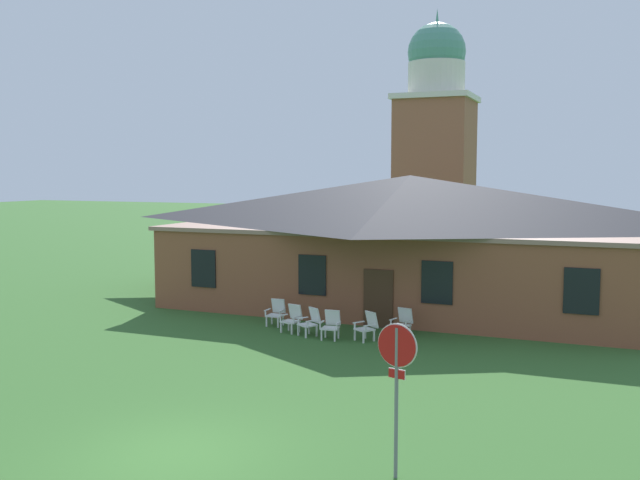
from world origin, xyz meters
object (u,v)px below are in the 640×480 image
at_px(stop_sign, 397,369).
at_px(lawn_chair_middle, 331,324).
at_px(lawn_chair_left_end, 310,321).
at_px(lawn_chair_far_side, 403,322).
at_px(lawn_chair_by_porch, 276,312).
at_px(lawn_chair_near_door, 292,318).
at_px(lawn_chair_right_end, 367,326).

relative_size(stop_sign, lawn_chair_middle, 2.99).
relative_size(lawn_chair_left_end, lawn_chair_middle, 1.00).
distance_m(lawn_chair_middle, lawn_chair_far_side, 2.47).
height_order(lawn_chair_left_end, lawn_chair_far_side, same).
height_order(lawn_chair_by_porch, lawn_chair_left_end, same).
bearing_deg(stop_sign, lawn_chair_left_end, 121.02).
bearing_deg(lawn_chair_near_door, lawn_chair_middle, -15.12).
bearing_deg(lawn_chair_by_porch, lawn_chair_right_end, -13.89).
bearing_deg(lawn_chair_by_porch, lawn_chair_left_end, -29.63).
height_order(lawn_chair_middle, lawn_chair_far_side, same).
height_order(lawn_chair_left_end, lawn_chair_right_end, same).
relative_size(lawn_chair_right_end, lawn_chair_far_side, 1.00).
distance_m(lawn_chair_left_end, lawn_chair_far_side, 3.14).
bearing_deg(lawn_chair_by_porch, lawn_chair_far_side, 1.12).
height_order(stop_sign, lawn_chair_right_end, stop_sign).
relative_size(stop_sign, lawn_chair_right_end, 2.99).
relative_size(stop_sign, lawn_chair_by_porch, 2.99).
height_order(lawn_chair_by_porch, lawn_chair_middle, same).
height_order(stop_sign, lawn_chair_far_side, stop_sign).
distance_m(lawn_chair_right_end, lawn_chair_far_side, 1.38).
relative_size(lawn_chair_left_end, lawn_chair_far_side, 1.00).
distance_m(lawn_chair_near_door, lawn_chair_far_side, 3.84).
bearing_deg(lawn_chair_left_end, lawn_chair_near_door, 161.62).
xyz_separation_m(lawn_chair_right_end, lawn_chair_far_side, (0.92, 1.03, 0.00)).
distance_m(stop_sign, lawn_chair_near_door, 12.09).
distance_m(stop_sign, lawn_chair_by_porch, 13.25).
relative_size(stop_sign, lawn_chair_near_door, 2.99).
distance_m(lawn_chair_near_door, lawn_chair_left_end, 0.85).
bearing_deg(lawn_chair_right_end, stop_sign, -68.69).
relative_size(lawn_chair_near_door, lawn_chair_left_end, 1.00).
distance_m(lawn_chair_left_end, lawn_chair_right_end, 2.02).
height_order(lawn_chair_by_porch, lawn_chair_near_door, same).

